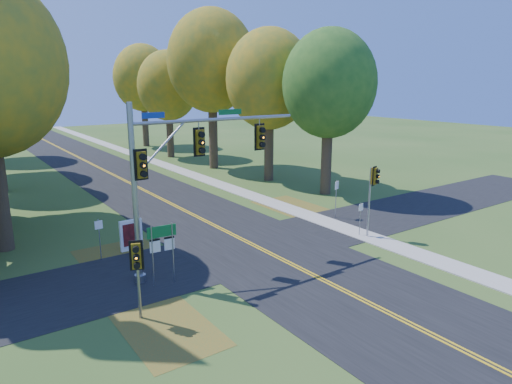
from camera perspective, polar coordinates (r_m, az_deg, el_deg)
ground at (r=23.51m, az=2.78°, el=-8.21°), size 160.00×160.00×0.00m
road_main at (r=23.50m, az=2.78°, el=-8.19°), size 8.00×160.00×0.02m
road_cross at (r=25.00m, az=-0.05°, el=-6.80°), size 60.00×6.00×0.02m
centerline_left at (r=23.44m, az=2.58°, el=-8.21°), size 0.10×160.00×0.01m
centerline_right at (r=23.55m, az=2.97°, el=-8.10°), size 0.10×160.00×0.01m
sidewalk_east at (r=27.51m, az=13.09°, el=-5.19°), size 1.60×160.00×0.06m
leaf_patch_w_near at (r=23.95m, az=-15.89°, el=-8.30°), size 4.00×6.00×0.00m
leaf_patch_e at (r=31.99m, az=5.84°, el=-2.28°), size 3.50×8.00×0.00m
leaf_patch_w_far at (r=17.69m, az=-11.18°, el=-16.23°), size 3.00×5.00×0.00m
tree_e_a at (r=36.05m, az=9.12°, el=13.13°), size 7.20×7.20×12.73m
tree_e_b at (r=40.86m, az=1.69°, el=13.85°), size 7.60×7.60×13.33m
tree_e_c at (r=47.11m, az=-5.54°, el=15.91°), size 8.80×8.80×15.79m
tree_e_d at (r=54.98m, az=-10.92°, el=12.87°), size 7.00×7.00×12.32m
tree_e_e at (r=65.31m, az=-13.95°, el=13.64°), size 7.80×7.80×13.74m
traffic_mast at (r=20.76m, az=-9.46°, el=3.36°), size 8.75×0.78×7.94m
east_signal_pole at (r=26.34m, az=14.45°, el=0.98°), size 0.47×0.56×4.17m
ped_signal_pole at (r=17.33m, az=-14.67°, el=-8.40°), size 0.48×0.58×3.18m
route_sign_cluster at (r=20.32m, az=-11.64°, el=-6.17°), size 1.29×0.17×2.77m
info_kiosk at (r=25.14m, az=-15.34°, el=-5.21°), size 1.21×0.22×1.66m
reg_sign_e_north at (r=30.15m, az=10.01°, el=-0.02°), size 0.46×0.20×2.53m
reg_sign_e_south at (r=26.95m, az=12.93°, el=-2.60°), size 0.38×0.08×2.00m
reg_sign_w at (r=24.14m, az=-19.02°, el=-4.76°), size 0.40×0.08×2.09m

